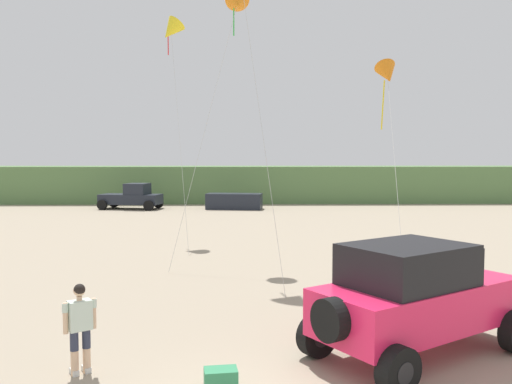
# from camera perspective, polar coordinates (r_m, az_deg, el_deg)

# --- Properties ---
(dune_ridge) EXTENTS (90.00, 7.00, 3.17)m
(dune_ridge) POSITION_cam_1_polar(r_m,az_deg,el_deg) (47.79, -3.40, 0.91)
(dune_ridge) COLOR #567A47
(dune_ridge) RESTS_ON ground_plane
(jeep) EXTENTS (4.95, 4.33, 2.26)m
(jeep) POSITION_cam_1_polar(r_m,az_deg,el_deg) (11.07, 16.99, -10.74)
(jeep) COLOR #EA2151
(jeep) RESTS_ON ground_plane
(person_watching) EXTENTS (0.53, 0.46, 1.67)m
(person_watching) POSITION_cam_1_polar(r_m,az_deg,el_deg) (10.31, -18.59, -13.39)
(person_watching) COLOR #DBB28E
(person_watching) RESTS_ON ground_plane
(cooler_box) EXTENTS (0.60, 0.43, 0.38)m
(cooler_box) POSITION_cam_1_polar(r_m,az_deg,el_deg) (9.42, -3.85, -19.70)
(cooler_box) COLOR #2D7F51
(cooler_box) RESTS_ON ground_plane
(distant_pickup) EXTENTS (4.87, 3.15, 1.98)m
(distant_pickup) POSITION_cam_1_polar(r_m,az_deg,el_deg) (41.44, -13.28, -0.51)
(distant_pickup) COLOR #1E232D
(distant_pickup) RESTS_ON ground_plane
(distant_sedan) EXTENTS (4.40, 2.29, 1.20)m
(distant_sedan) POSITION_cam_1_polar(r_m,az_deg,el_deg) (40.33, -2.37, -1.01)
(distant_sedan) COLOR #1E232D
(distant_sedan) RESTS_ON ground_plane
(kite_yellow_diamond) EXTENTS (1.49, 6.42, 7.71)m
(kite_yellow_diamond) POSITION_cam_1_polar(r_m,az_deg,el_deg) (21.06, 14.08, 12.29)
(kite_yellow_diamond) COLOR orange
(kite_yellow_diamond) RESTS_ON ground_plane
(kite_white_parafoil) EXTENTS (2.22, 6.36, 10.98)m
(kite_white_parafoil) POSITION_cam_1_polar(r_m,az_deg,el_deg) (27.47, -9.21, 16.94)
(kite_white_parafoil) COLOR yellow
(kite_white_parafoil) RESTS_ON ground_plane
(kite_pink_ribbon) EXTENTS (2.98, 3.87, 10.64)m
(kite_pink_ribbon) POSITION_cam_1_polar(r_m,az_deg,el_deg) (21.75, -2.03, 19.84)
(kite_pink_ribbon) COLOR orange
(kite_pink_ribbon) RESTS_ON ground_plane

